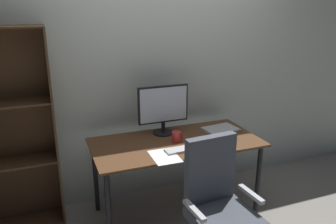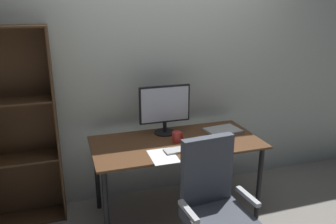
{
  "view_description": "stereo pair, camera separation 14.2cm",
  "coord_description": "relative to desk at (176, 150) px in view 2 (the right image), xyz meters",
  "views": [
    {
      "loc": [
        -1.06,
        -2.56,
        1.9
      ],
      "look_at": [
        -0.09,
        -0.04,
        1.04
      ],
      "focal_mm": 35.73,
      "sensor_mm": 36.0,
      "label": 1
    },
    {
      "loc": [
        -0.93,
        -2.61,
        1.9
      ],
      "look_at": [
        -0.09,
        -0.04,
        1.04
      ],
      "focal_mm": 35.73,
      "sensor_mm": 36.0,
      "label": 2
    }
  ],
  "objects": [
    {
      "name": "laptop",
      "position": [
        0.51,
        0.1,
        0.1
      ],
      "size": [
        0.34,
        0.26,
        0.02
      ],
      "primitive_type": "cube",
      "rotation": [
        0.0,
        0.0,
        0.11
      ],
      "color": "#B7BABC",
      "rests_on": "desk"
    },
    {
      "name": "keyboard",
      "position": [
        -0.03,
        -0.2,
        0.09
      ],
      "size": [
        0.3,
        0.12,
        0.02
      ],
      "primitive_type": "cube",
      "rotation": [
        0.0,
        0.0,
        0.05
      ],
      "color": "#B7BABC",
      "rests_on": "desk"
    },
    {
      "name": "ground_plane",
      "position": [
        0.0,
        0.0,
        -0.66
      ],
      "size": [
        12.0,
        12.0,
        0.0
      ],
      "primitive_type": "plane",
      "color": "gray"
    },
    {
      "name": "mouse",
      "position": [
        0.19,
        -0.17,
        0.1
      ],
      "size": [
        0.07,
        0.1,
        0.03
      ],
      "primitive_type": "cube",
      "rotation": [
        0.0,
        0.0,
        -0.17
      ],
      "color": "black",
      "rests_on": "desk"
    },
    {
      "name": "monitor",
      "position": [
        -0.04,
        0.23,
        0.35
      ],
      "size": [
        0.49,
        0.2,
        0.46
      ],
      "color": "black",
      "rests_on": "desk"
    },
    {
      "name": "bookshelf",
      "position": [
        -1.38,
        0.37,
        0.21
      ],
      "size": [
        0.7,
        0.28,
        1.75
      ],
      "color": "#4C331E",
      "rests_on": "ground"
    },
    {
      "name": "paper_sheet",
      "position": [
        -0.21,
        -0.26,
        0.09
      ],
      "size": [
        0.21,
        0.3,
        0.0
      ],
      "primitive_type": "cube",
      "rotation": [
        0.0,
        0.0,
        -0.01
      ],
      "color": "white",
      "rests_on": "desk"
    },
    {
      "name": "coffee_mug",
      "position": [
        0.0,
        -0.01,
        0.13
      ],
      "size": [
        0.1,
        0.08,
        0.09
      ],
      "color": "#B72D28",
      "rests_on": "desk"
    },
    {
      "name": "back_wall",
      "position": [
        0.0,
        0.54,
        0.64
      ],
      "size": [
        6.4,
        0.1,
        2.6
      ],
      "primitive_type": "cube",
      "color": "beige",
      "rests_on": "ground"
    },
    {
      "name": "office_chair",
      "position": [
        0.04,
        -0.74,
        -0.2
      ],
      "size": [
        0.54,
        0.54,
        1.01
      ],
      "rotation": [
        0.0,
        0.0,
        0.08
      ],
      "color": "#B7BABC",
      "rests_on": "ground"
    },
    {
      "name": "desk",
      "position": [
        0.0,
        0.0,
        0.0
      ],
      "size": [
        1.5,
        0.74,
        0.74
      ],
      "color": "#56351E",
      "rests_on": "ground"
    }
  ]
}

